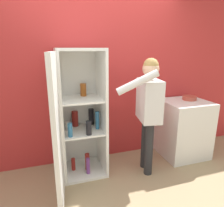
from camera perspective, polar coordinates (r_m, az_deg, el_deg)
ground_plane at (r=2.63m, az=1.36°, el=-24.72°), size 12.00×12.00×0.00m
wall_back at (r=2.99m, az=-4.70°, el=7.21°), size 7.00×0.06×2.55m
refrigerator at (r=2.62m, az=-10.07°, el=-3.89°), size 0.70×1.16×1.71m
person at (r=2.68m, az=10.35°, el=0.03°), size 0.69×0.57×1.59m
counter at (r=3.45m, az=19.67°, el=-6.69°), size 0.70×0.65×0.91m
bowl at (r=3.41m, az=21.26°, el=1.48°), size 0.22×0.22×0.06m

